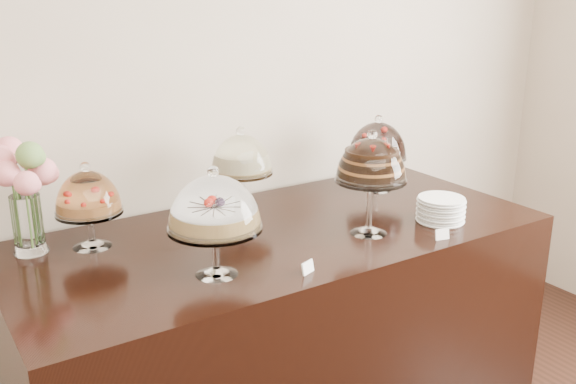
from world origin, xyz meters
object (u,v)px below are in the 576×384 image
cake_stand_choco_layer (371,163)px  cake_stand_cheesecake (241,158)px  cake_stand_sugar_sponge (214,207)px  plate_stack (441,209)px  cake_stand_fruit_tart (88,197)px  display_counter (282,327)px  cake_stand_dark_choco (378,144)px  flower_vase (22,182)px

cake_stand_choco_layer → cake_stand_cheesecake: size_ratio=1.10×
cake_stand_sugar_sponge → cake_stand_choco_layer: size_ratio=0.91×
cake_stand_cheesecake → plate_stack: 0.88m
cake_stand_fruit_tart → plate_stack: size_ratio=1.69×
display_counter → cake_stand_cheesecake: cake_stand_cheesecake is taller
cake_stand_choco_layer → cake_stand_dark_choco: bearing=46.9°
cake_stand_dark_choco → cake_stand_cheesecake: bearing=175.4°
display_counter → cake_stand_fruit_tart: size_ratio=6.51×
display_counter → plate_stack: bearing=-23.7°
plate_stack → cake_stand_dark_choco: bearing=82.9°
cake_stand_sugar_sponge → cake_stand_cheesecake: (0.39, 0.51, 0.00)m
cake_stand_sugar_sponge → cake_stand_dark_choco: bearing=22.3°
cake_stand_sugar_sponge → flower_vase: size_ratio=0.90×
flower_vase → cake_stand_choco_layer: bearing=-24.5°
cake_stand_dark_choco → cake_stand_choco_layer: bearing=-133.1°
cake_stand_choco_layer → cake_stand_dark_choco: (0.41, 0.44, -0.06)m
cake_stand_choco_layer → plate_stack: size_ratio=2.15×
cake_stand_choco_layer → plate_stack: 0.42m
cake_stand_sugar_sponge → cake_stand_choco_layer: bearing=1.5°
cake_stand_sugar_sponge → plate_stack: cake_stand_sugar_sponge is taller
display_counter → cake_stand_fruit_tart: bearing=160.1°
cake_stand_fruit_tart → flower_vase: (-0.21, 0.08, 0.08)m
cake_stand_cheesecake → display_counter: bearing=-84.1°
cake_stand_cheesecake → plate_stack: cake_stand_cheesecake is taller
display_counter → cake_stand_cheesecake: (-0.03, 0.28, 0.70)m
cake_stand_choco_layer → plate_stack: bearing=-9.9°
cake_stand_fruit_tart → cake_stand_choco_layer: bearing=-25.5°
cake_stand_choco_layer → cake_stand_cheesecake: 0.59m
cake_stand_cheesecake → plate_stack: bearing=-40.0°
cake_stand_sugar_sponge → plate_stack: (1.04, -0.04, -0.19)m
cake_stand_sugar_sponge → plate_stack: bearing=-2.3°
cake_stand_cheesecake → cake_stand_dark_choco: size_ratio=1.04×
cake_stand_dark_choco → plate_stack: bearing=-97.1°
display_counter → cake_stand_choco_layer: 0.82m
cake_stand_cheesecake → cake_stand_fruit_tart: bearing=-178.1°
cake_stand_sugar_sponge → cake_stand_dark_choco: (1.11, 0.45, -0.01)m
display_counter → cake_stand_cheesecake: size_ratio=5.64×
cake_stand_cheesecake → cake_stand_dark_choco: bearing=-4.6°
display_counter → cake_stand_dark_choco: cake_stand_dark_choco is taller
flower_vase → cake_stand_cheesecake: bearing=-3.5°
cake_stand_sugar_sponge → flower_vase: bearing=131.5°
cake_stand_choco_layer → cake_stand_fruit_tart: 1.10m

